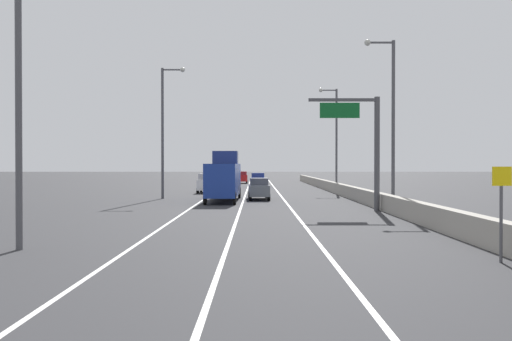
# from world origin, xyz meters

# --- Properties ---
(ground_plane) EXTENTS (320.00, 320.00, 0.00)m
(ground_plane) POSITION_xyz_m (0.00, 64.00, 0.00)
(ground_plane) COLOR #2D2D30
(lane_stripe_left) EXTENTS (0.16, 130.00, 0.00)m
(lane_stripe_left) POSITION_xyz_m (-5.50, 55.00, 0.00)
(lane_stripe_left) COLOR silver
(lane_stripe_left) RESTS_ON ground_plane
(lane_stripe_center) EXTENTS (0.16, 130.00, 0.00)m
(lane_stripe_center) POSITION_xyz_m (-2.00, 55.00, 0.00)
(lane_stripe_center) COLOR silver
(lane_stripe_center) RESTS_ON ground_plane
(lane_stripe_right) EXTENTS (0.16, 130.00, 0.00)m
(lane_stripe_right) POSITION_xyz_m (1.50, 55.00, 0.00)
(lane_stripe_right) COLOR silver
(lane_stripe_right) RESTS_ON ground_plane
(jersey_barrier_right) EXTENTS (0.60, 120.00, 1.10)m
(jersey_barrier_right) POSITION_xyz_m (7.62, 40.00, 0.55)
(jersey_barrier_right) COLOR #9E998E
(jersey_barrier_right) RESTS_ON ground_plane
(overhead_sign_gantry) EXTENTS (4.68, 0.36, 7.50)m
(overhead_sign_gantry) POSITION_xyz_m (6.28, 33.35, 4.73)
(overhead_sign_gantry) COLOR #47474C
(overhead_sign_gantry) RESTS_ON ground_plane
(speed_advisory_sign) EXTENTS (0.60, 0.11, 3.00)m
(speed_advisory_sign) POSITION_xyz_m (6.72, 14.46, 1.76)
(speed_advisory_sign) COLOR #4C4C51
(speed_advisory_sign) RESTS_ON ground_plane
(lamp_post_right_second) EXTENTS (2.14, 0.44, 11.73)m
(lamp_post_right_second) POSITION_xyz_m (8.37, 35.41, 6.63)
(lamp_post_right_second) COLOR #4C4C51
(lamp_post_right_second) RESTS_ON ground_plane
(lamp_post_right_third) EXTENTS (2.14, 0.44, 11.73)m
(lamp_post_right_third) POSITION_xyz_m (8.02, 59.79, 6.63)
(lamp_post_right_third) COLOR #4C4C51
(lamp_post_right_third) RESTS_ON ground_plane
(lamp_post_left_near) EXTENTS (2.14, 0.44, 11.73)m
(lamp_post_left_near) POSITION_xyz_m (-9.20, 17.03, 6.63)
(lamp_post_left_near) COLOR #4C4C51
(lamp_post_left_near) RESTS_ON ground_plane
(lamp_post_left_mid) EXTENTS (2.14, 0.44, 11.73)m
(lamp_post_left_mid) POSITION_xyz_m (-9.05, 46.28, 6.63)
(lamp_post_left_mid) COLOR #4C4C51
(lamp_post_left_mid) RESTS_ON ground_plane
(car_gray_0) EXTENTS (1.93, 4.66, 1.88)m
(car_gray_0) POSITION_xyz_m (-0.68, 45.11, 0.94)
(car_gray_0) COLOR slate
(car_gray_0) RESTS_ON ground_plane
(car_black_1) EXTENTS (1.94, 4.24, 1.94)m
(car_black_1) POSITION_xyz_m (-6.22, 74.07, 0.97)
(car_black_1) COLOR black
(car_black_1) RESTS_ON ground_plane
(car_blue_2) EXTENTS (1.97, 4.67, 1.96)m
(car_blue_2) POSITION_xyz_m (-0.70, 68.95, 0.98)
(car_blue_2) COLOR #1E389E
(car_blue_2) RESTS_ON ground_plane
(car_red_3) EXTENTS (1.96, 4.14, 1.93)m
(car_red_3) POSITION_xyz_m (-3.24, 86.01, 0.96)
(car_red_3) COLOR red
(car_red_3) RESTS_ON ground_plane
(car_white_4) EXTENTS (1.86, 4.39, 2.08)m
(car_white_4) POSITION_xyz_m (-6.22, 56.30, 1.03)
(car_white_4) COLOR white
(car_white_4) RESTS_ON ground_plane
(box_truck) EXTENTS (2.60, 9.48, 4.21)m
(box_truck) POSITION_xyz_m (-3.61, 43.07, 1.93)
(box_truck) COLOR navy
(box_truck) RESTS_ON ground_plane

